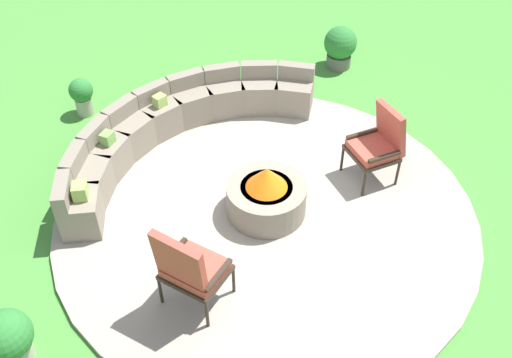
# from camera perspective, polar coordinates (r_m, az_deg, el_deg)

# --- Properties ---
(ground_plane) EXTENTS (24.00, 24.00, 0.00)m
(ground_plane) POSITION_cam_1_polar(r_m,az_deg,el_deg) (7.17, 1.00, -3.50)
(ground_plane) COLOR #478C38
(patio_circle) EXTENTS (5.17, 5.17, 0.06)m
(patio_circle) POSITION_cam_1_polar(r_m,az_deg,el_deg) (7.15, 1.01, -3.34)
(patio_circle) COLOR #9E9384
(patio_circle) RESTS_ON ground_plane
(fire_pit) EXTENTS (0.97, 0.97, 0.69)m
(fire_pit) POSITION_cam_1_polar(r_m,az_deg,el_deg) (6.95, 1.03, -1.63)
(fire_pit) COLOR gray
(fire_pit) RESTS_ON patio_circle
(curved_stone_bench) EXTENTS (4.22, 1.61, 0.70)m
(curved_stone_bench) POSITION_cam_1_polar(r_m,az_deg,el_deg) (8.03, -8.04, 5.13)
(curved_stone_bench) COLOR gray
(curved_stone_bench) RESTS_ON patio_circle
(lounge_chair_front_left) EXTENTS (0.75, 0.78, 1.15)m
(lounge_chair_front_left) POSITION_cam_1_polar(r_m,az_deg,el_deg) (5.82, -6.62, -8.71)
(lounge_chair_front_left) COLOR #2D2319
(lounge_chair_front_left) RESTS_ON patio_circle
(lounge_chair_front_right) EXTENTS (0.70, 0.69, 1.04)m
(lounge_chair_front_right) POSITION_cam_1_polar(r_m,az_deg,el_deg) (7.42, 12.06, 3.53)
(lounge_chair_front_right) COLOR #2D2319
(lounge_chair_front_right) RESTS_ON patio_circle
(potted_plant_0) EXTENTS (0.54, 0.54, 0.71)m
(potted_plant_0) POSITION_cam_1_polar(r_m,az_deg,el_deg) (9.86, 8.31, 12.88)
(potted_plant_0) COLOR #605B56
(potted_plant_0) RESTS_ON ground_plane
(potted_plant_1) EXTENTS (0.35, 0.35, 0.59)m
(potted_plant_1) POSITION_cam_1_polar(r_m,az_deg,el_deg) (9.00, -16.84, 8.00)
(potted_plant_1) COLOR #A89E8E
(potted_plant_1) RESTS_ON ground_plane
(potted_plant_2) EXTENTS (0.51, 0.51, 0.65)m
(potted_plant_2) POSITION_cam_1_polar(r_m,az_deg,el_deg) (6.13, -23.42, -14.23)
(potted_plant_2) COLOR #A89E8E
(potted_plant_2) RESTS_ON ground_plane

